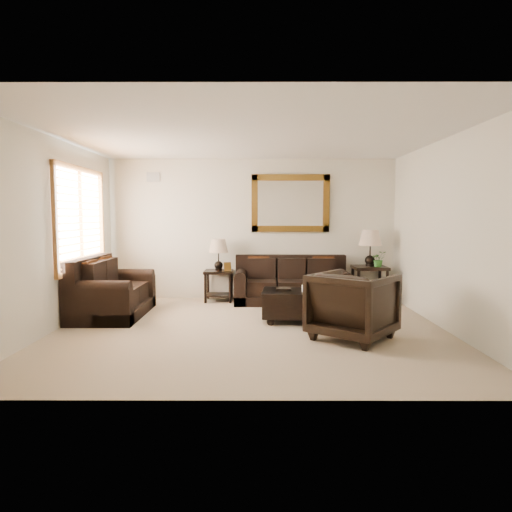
{
  "coord_description": "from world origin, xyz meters",
  "views": [
    {
      "loc": [
        0.1,
        -6.35,
        1.6
      ],
      "look_at": [
        0.08,
        0.6,
        0.99
      ],
      "focal_mm": 32.0,
      "sensor_mm": 36.0,
      "label": 1
    }
  ],
  "objects_px": {
    "coffee_table": "(308,302)",
    "armchair": "(353,302)",
    "sofa": "(291,285)",
    "end_table_right": "(370,255)",
    "end_table_left": "(219,261)",
    "loveseat": "(109,294)"
  },
  "relations": [
    {
      "from": "armchair",
      "to": "loveseat",
      "type": "bearing_deg",
      "value": 18.27
    },
    {
      "from": "loveseat",
      "to": "coffee_table",
      "type": "distance_m",
      "value": 3.19
    },
    {
      "from": "end_table_left",
      "to": "coffee_table",
      "type": "xyz_separation_m",
      "value": [
        1.5,
        -1.67,
        -0.47
      ]
    },
    {
      "from": "sofa",
      "to": "loveseat",
      "type": "height_order",
      "value": "loveseat"
    },
    {
      "from": "coffee_table",
      "to": "armchair",
      "type": "height_order",
      "value": "armchair"
    },
    {
      "from": "end_table_left",
      "to": "coffee_table",
      "type": "distance_m",
      "value": 2.29
    },
    {
      "from": "sofa",
      "to": "end_table_right",
      "type": "relative_size",
      "value": 1.56
    },
    {
      "from": "end_table_left",
      "to": "armchair",
      "type": "xyz_separation_m",
      "value": [
        1.98,
        -2.67,
        -0.28
      ]
    },
    {
      "from": "loveseat",
      "to": "end_table_right",
      "type": "xyz_separation_m",
      "value": [
        4.5,
        1.25,
        0.53
      ]
    },
    {
      "from": "end_table_left",
      "to": "end_table_right",
      "type": "distance_m",
      "value": 2.84
    },
    {
      "from": "end_table_right",
      "to": "sofa",
      "type": "bearing_deg",
      "value": -177.27
    },
    {
      "from": "sofa",
      "to": "end_table_right",
      "type": "height_order",
      "value": "end_table_right"
    },
    {
      "from": "end_table_left",
      "to": "armchair",
      "type": "relative_size",
      "value": 1.21
    },
    {
      "from": "end_table_right",
      "to": "coffee_table",
      "type": "xyz_separation_m",
      "value": [
        -1.34,
        -1.63,
        -0.59
      ]
    },
    {
      "from": "coffee_table",
      "to": "armchair",
      "type": "distance_m",
      "value": 1.13
    },
    {
      "from": "end_table_left",
      "to": "loveseat",
      "type": "bearing_deg",
      "value": -142.2
    },
    {
      "from": "end_table_right",
      "to": "coffee_table",
      "type": "height_order",
      "value": "end_table_right"
    },
    {
      "from": "loveseat",
      "to": "end_table_left",
      "type": "height_order",
      "value": "end_table_left"
    },
    {
      "from": "end_table_right",
      "to": "coffee_table",
      "type": "bearing_deg",
      "value": -129.41
    },
    {
      "from": "end_table_right",
      "to": "coffee_table",
      "type": "relative_size",
      "value": 0.93
    },
    {
      "from": "sofa",
      "to": "end_table_right",
      "type": "bearing_deg",
      "value": 2.73
    },
    {
      "from": "sofa",
      "to": "coffee_table",
      "type": "bearing_deg",
      "value": -85.07
    }
  ]
}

